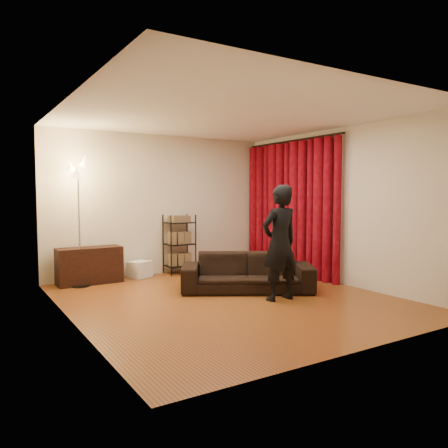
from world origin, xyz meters
TOP-DOWN VIEW (x-y plane):
  - floor at (0.00, 0.00)m, footprint 5.00×5.00m
  - ceiling at (0.00, 0.00)m, footprint 5.00×5.00m
  - wall_back at (0.00, 2.50)m, footprint 5.00×0.00m
  - wall_front at (0.00, -2.50)m, footprint 5.00×0.00m
  - wall_left at (-2.25, 0.00)m, footprint 0.00×5.00m
  - wall_right at (2.25, 0.00)m, footprint 0.00×5.00m
  - curtain_rod at (2.15, 1.12)m, footprint 0.04×2.65m
  - curtain at (2.13, 1.12)m, footprint 0.22×2.65m
  - sofa at (0.55, 0.31)m, footprint 2.20×1.76m
  - person at (0.61, -0.43)m, footprint 0.63×0.42m
  - media_cabinet at (-1.47, 2.23)m, footprint 1.10×0.43m
  - storage_boxes at (-0.52, 2.28)m, footprint 0.48×0.44m
  - wire_shelf at (0.29, 2.28)m, footprint 0.59×0.46m
  - floor_lamp at (-1.66, 2.07)m, footprint 0.49×0.49m

SIDE VIEW (x-z plane):
  - floor at x=0.00m, z-range 0.00..0.00m
  - storage_boxes at x=-0.52m, z-range 0.00..0.32m
  - sofa at x=0.55m, z-range 0.00..0.61m
  - media_cabinet at x=-1.47m, z-range 0.00..0.64m
  - wire_shelf at x=0.29m, z-range 0.00..1.16m
  - person at x=0.61m, z-range 0.00..1.70m
  - floor_lamp at x=-1.66m, z-range 0.00..2.12m
  - curtain at x=2.13m, z-range 0.00..2.55m
  - wall_back at x=0.00m, z-range -1.15..3.85m
  - wall_front at x=0.00m, z-range -1.15..3.85m
  - wall_left at x=-2.25m, z-range -1.15..3.85m
  - wall_right at x=2.25m, z-range -1.15..3.85m
  - curtain_rod at x=2.15m, z-range 2.56..2.60m
  - ceiling at x=0.00m, z-range 2.70..2.70m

